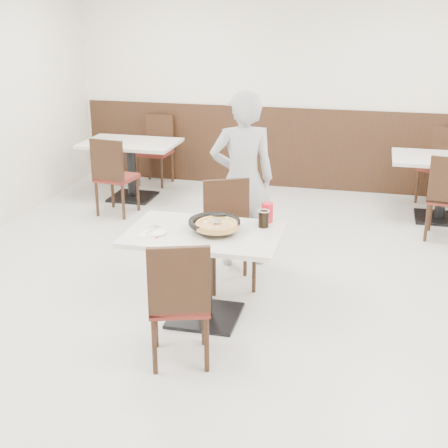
% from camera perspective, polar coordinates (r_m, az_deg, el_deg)
% --- Properties ---
extents(floor, '(7.00, 7.00, 0.00)m').
position_cam_1_polar(floor, '(5.56, 1.00, -6.46)').
color(floor, beige).
rests_on(floor, ground).
extents(wall_back, '(6.00, 0.04, 2.80)m').
position_cam_1_polar(wall_back, '(8.50, 6.44, 12.52)').
color(wall_back, silver).
rests_on(wall_back, floor).
extents(wainscot_back, '(5.90, 0.03, 1.10)m').
position_cam_1_polar(wainscot_back, '(8.63, 6.21, 6.90)').
color(wainscot_back, black).
rests_on(wainscot_back, floor).
extents(main_table, '(1.29, 0.94, 0.75)m').
position_cam_1_polar(main_table, '(5.02, -1.77, -4.73)').
color(main_table, silver).
rests_on(main_table, floor).
extents(chair_near, '(0.53, 0.53, 0.95)m').
position_cam_1_polar(chair_near, '(4.42, -4.11, -6.92)').
color(chair_near, black).
rests_on(chair_near, floor).
extents(chair_far, '(0.56, 0.56, 0.95)m').
position_cam_1_polar(chair_far, '(5.55, 0.57, -1.15)').
color(chair_far, black).
rests_on(chair_far, floor).
extents(trivet, '(0.13, 0.13, 0.04)m').
position_cam_1_polar(trivet, '(4.89, -1.25, -0.43)').
color(trivet, black).
rests_on(trivet, main_table).
extents(pizza_pan, '(0.39, 0.39, 0.01)m').
position_cam_1_polar(pizza_pan, '(4.89, -0.88, -0.13)').
color(pizza_pan, black).
rests_on(pizza_pan, trivet).
extents(pizza, '(0.39, 0.39, 0.02)m').
position_cam_1_polar(pizza, '(4.82, -0.69, -0.21)').
color(pizza, '#DDA659').
rests_on(pizza, pizza_pan).
extents(pizza_server, '(0.08, 0.10, 0.00)m').
position_cam_1_polar(pizza_server, '(4.83, -0.77, 0.27)').
color(pizza_server, silver).
rests_on(pizza_server, pizza).
extents(napkin, '(0.15, 0.15, 0.00)m').
position_cam_1_polar(napkin, '(4.86, -6.78, -0.90)').
color(napkin, white).
rests_on(napkin, main_table).
extents(side_plate, '(0.18, 0.18, 0.01)m').
position_cam_1_polar(side_plate, '(4.86, -6.27, -0.80)').
color(side_plate, white).
rests_on(side_plate, napkin).
extents(fork, '(0.07, 0.16, 0.00)m').
position_cam_1_polar(fork, '(4.89, -6.43, -0.54)').
color(fork, silver).
rests_on(fork, side_plate).
extents(cola_glass, '(0.09, 0.09, 0.13)m').
position_cam_1_polar(cola_glass, '(4.97, 3.65, 0.44)').
color(cola_glass, black).
rests_on(cola_glass, main_table).
extents(red_cup, '(0.11, 0.11, 0.16)m').
position_cam_1_polar(red_cup, '(5.08, 3.98, 1.05)').
color(red_cup, red).
rests_on(red_cup, main_table).
extents(diner_person, '(0.73, 0.61, 1.70)m').
position_cam_1_polar(diner_person, '(5.93, 1.70, 4.04)').
color(diner_person, '#A9AAAD').
rests_on(diner_person, floor).
extents(bg_table_left, '(1.20, 0.80, 0.75)m').
position_cam_1_polar(bg_table_left, '(8.21, -8.45, 4.88)').
color(bg_table_left, silver).
rests_on(bg_table_left, floor).
extents(bg_chair_left_near, '(0.47, 0.47, 0.95)m').
position_cam_1_polar(bg_chair_left_near, '(7.60, -9.80, 4.38)').
color(bg_chair_left_near, black).
rests_on(bg_chair_left_near, floor).
extents(bg_chair_left_far, '(0.46, 0.46, 0.95)m').
position_cam_1_polar(bg_chair_left_far, '(8.81, -6.36, 6.66)').
color(bg_chair_left_far, black).
rests_on(bg_chair_left_far, floor).
extents(bg_table_right, '(1.29, 0.95, 0.75)m').
position_cam_1_polar(bg_table_right, '(7.74, 19.32, 3.05)').
color(bg_table_right, silver).
rests_on(bg_table_right, floor).
extents(bg_chair_right_far, '(0.55, 0.55, 0.95)m').
position_cam_1_polar(bg_chair_right_far, '(8.38, 19.00, 5.02)').
color(bg_chair_right_far, black).
rests_on(bg_chair_right_far, floor).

